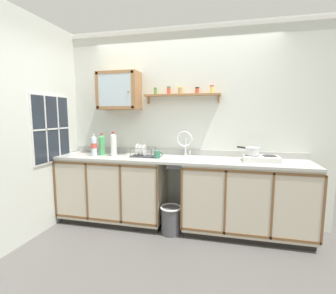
% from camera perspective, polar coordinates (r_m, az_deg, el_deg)
% --- Properties ---
extents(floor, '(6.30, 6.30, 0.00)m').
position_cam_1_polar(floor, '(3.18, 0.56, -20.76)').
color(floor, '#565451').
rests_on(floor, ground).
extents(back_wall, '(3.90, 0.07, 2.68)m').
position_cam_1_polar(back_wall, '(3.51, 3.27, 4.93)').
color(back_wall, silver).
rests_on(back_wall, ground).
extents(side_wall_left, '(0.05, 3.50, 2.68)m').
position_cam_1_polar(side_wall_left, '(3.39, -29.36, 3.75)').
color(side_wall_left, silver).
rests_on(side_wall_left, ground).
extents(lower_cabinet_run, '(1.46, 0.60, 0.91)m').
position_cam_1_polar(lower_cabinet_run, '(3.64, -12.24, -9.36)').
color(lower_cabinet_run, black).
rests_on(lower_cabinet_run, ground).
extents(lower_cabinet_run_right, '(1.54, 0.60, 0.91)m').
position_cam_1_polar(lower_cabinet_run_right, '(3.31, 17.41, -11.27)').
color(lower_cabinet_run_right, black).
rests_on(lower_cabinet_run_right, ground).
extents(countertop, '(3.26, 0.63, 0.03)m').
position_cam_1_polar(countertop, '(3.25, 2.19, -2.83)').
color(countertop, '#B2B2AD').
rests_on(countertop, lower_cabinet_run).
extents(backsplash, '(3.26, 0.02, 0.08)m').
position_cam_1_polar(backsplash, '(3.52, 3.13, -1.14)').
color(backsplash, '#B2B2AD').
rests_on(backsplash, countertop).
extents(sink, '(0.51, 0.41, 0.47)m').
position_cam_1_polar(sink, '(3.27, 3.95, -2.51)').
color(sink, silver).
rests_on(sink, countertop).
extents(hot_plate_stove, '(0.42, 0.28, 0.07)m').
position_cam_1_polar(hot_plate_stove, '(3.23, 20.43, -2.49)').
color(hot_plate_stove, silver).
rests_on(hot_plate_stove, countertop).
extents(saucepan, '(0.26, 0.25, 0.10)m').
position_cam_1_polar(saucepan, '(3.23, 18.64, -0.84)').
color(saucepan, silver).
rests_on(saucepan, hot_plate_stove).
extents(bottle_soda_green_0, '(0.08, 0.08, 0.31)m').
position_cam_1_polar(bottle_soda_green_0, '(3.60, -14.78, 0.42)').
color(bottle_soda_green_0, '#4CB266').
rests_on(bottle_soda_green_0, countertop).
extents(bottle_water_clear_1, '(0.08, 0.08, 0.30)m').
position_cam_1_polar(bottle_water_clear_1, '(3.58, -16.53, 0.33)').
color(bottle_water_clear_1, silver).
rests_on(bottle_water_clear_1, countertop).
extents(bottle_opaque_white_2, '(0.08, 0.08, 0.33)m').
position_cam_1_polar(bottle_opaque_white_2, '(3.48, -12.31, 0.56)').
color(bottle_opaque_white_2, white).
rests_on(bottle_opaque_white_2, countertop).
extents(dish_rack, '(0.32, 0.22, 0.17)m').
position_cam_1_polar(dish_rack, '(3.39, -5.86, -1.45)').
color(dish_rack, '#333338').
rests_on(dish_rack, countertop).
extents(mug, '(0.12, 0.08, 0.10)m').
position_cam_1_polar(mug, '(3.24, -2.46, -1.70)').
color(mug, '#337259').
rests_on(mug, countertop).
extents(wall_cabinet, '(0.58, 0.31, 0.52)m').
position_cam_1_polar(wall_cabinet, '(3.62, -11.10, 12.42)').
color(wall_cabinet, '#996B42').
extents(spice_shelf, '(1.03, 0.14, 0.23)m').
position_cam_1_polar(spice_shelf, '(3.43, 3.25, 11.97)').
color(spice_shelf, '#996B42').
extents(window, '(0.03, 0.72, 0.89)m').
position_cam_1_polar(window, '(3.66, -24.98, 3.75)').
color(window, '#262D38').
extents(trash_bin, '(0.27, 0.27, 0.36)m').
position_cam_1_polar(trash_bin, '(3.28, 0.68, -16.17)').
color(trash_bin, '#4C4C51').
rests_on(trash_bin, ground).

